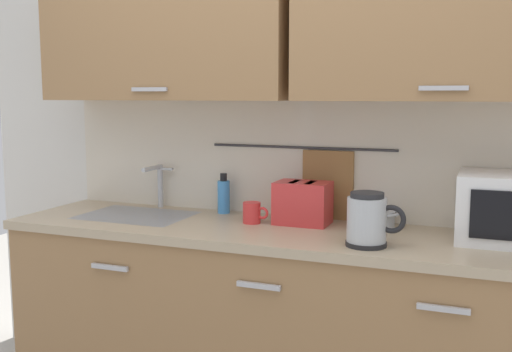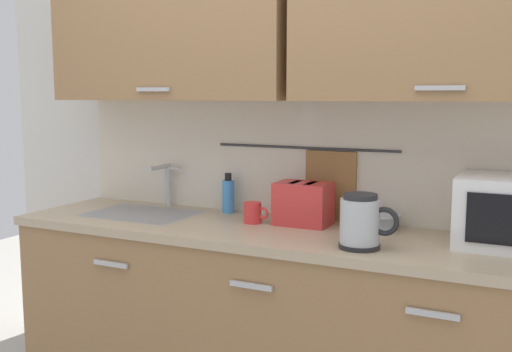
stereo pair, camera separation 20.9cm
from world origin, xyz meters
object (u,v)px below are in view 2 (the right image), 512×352
Objects in this scene: electric_kettle at (361,222)px; mug_near_sink at (253,213)px; mixing_bowl at (375,220)px; dish_soap_bottle at (228,195)px; toaster at (303,203)px.

mug_near_sink is at bearing 158.38° from electric_kettle.
mixing_bowl is (-0.03, 0.33, -0.06)m from electric_kettle.
toaster is (0.43, -0.09, 0.01)m from dish_soap_bottle.
mug_near_sink is at bearing -37.08° from dish_soap_bottle.
mug_near_sink is 0.56× the size of mixing_bowl.
electric_kettle reaches higher than mug_near_sink.
electric_kettle reaches higher than toaster.
electric_kettle is 0.89× the size of toaster.
mixing_bowl is (0.75, -0.06, -0.04)m from dish_soap_bottle.
mixing_bowl is 0.32m from toaster.
toaster reaches higher than mug_near_sink.
dish_soap_bottle is at bearing 175.73° from mixing_bowl.
dish_soap_bottle is 0.44m from toaster.
mug_near_sink is at bearing -168.53° from mixing_bowl.
toaster is at bearing -12.24° from dish_soap_bottle.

